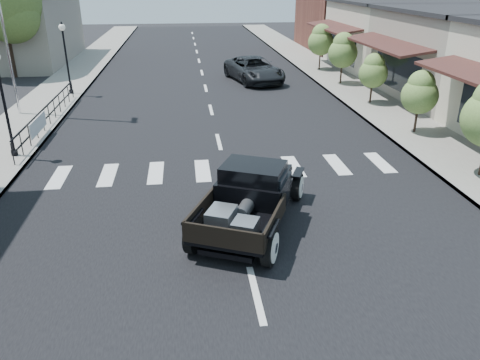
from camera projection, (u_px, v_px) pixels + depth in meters
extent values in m
plane|color=black|center=(239.00, 226.00, 12.63)|extent=(120.00, 120.00, 0.00)
cube|color=black|center=(208.00, 96.00, 26.27)|extent=(14.00, 80.00, 0.02)
cube|color=gray|center=(51.00, 99.00, 25.31)|extent=(3.00, 80.00, 0.15)
cube|color=gray|center=(354.00, 91.00, 27.18)|extent=(3.00, 80.00, 0.15)
cube|color=beige|center=(411.00, 36.00, 33.40)|extent=(10.00, 9.00, 4.50)
cube|color=brown|center=(368.00, 9.00, 42.05)|extent=(11.00, 10.00, 7.00)
imported|color=black|center=(254.00, 70.00, 29.63)|extent=(3.71, 5.88, 1.51)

